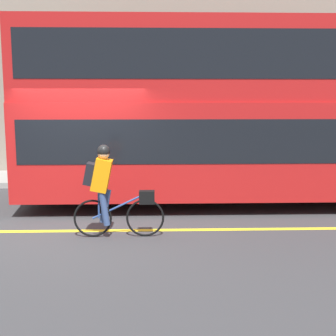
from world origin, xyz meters
name	(u,v)px	position (x,y,z in m)	size (l,w,h in m)	color
ground_plane	(77,228)	(0.00, 0.00, 0.00)	(80.00, 80.00, 0.00)	#38383A
road_center_line	(75,231)	(0.00, -0.16, 0.00)	(50.00, 0.14, 0.01)	yellow
sidewalk_curb	(104,178)	(0.00, 4.71, 0.07)	(60.00, 2.00, 0.14)	gray
building_facade	(104,19)	(0.00, 5.86, 4.55)	(60.00, 0.30, 9.09)	gray
bus	(240,106)	(3.27, 1.97, 2.15)	(9.35, 2.60, 3.89)	black
cyclist_on_bike	(109,188)	(0.63, -0.51, 0.85)	(1.53, 0.32, 1.57)	black
trash_bin	(196,161)	(2.58, 4.61, 0.57)	(0.45, 0.45, 0.86)	#194C23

